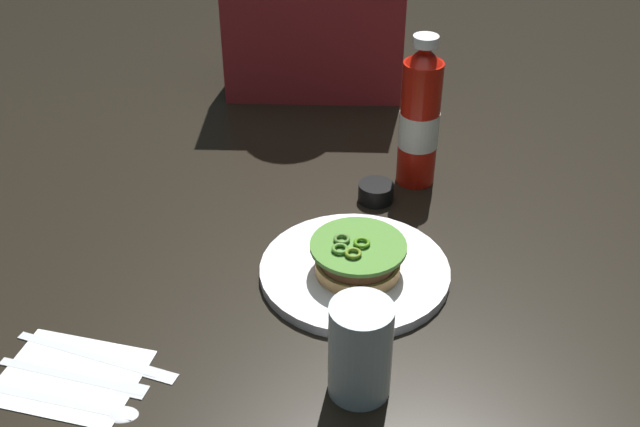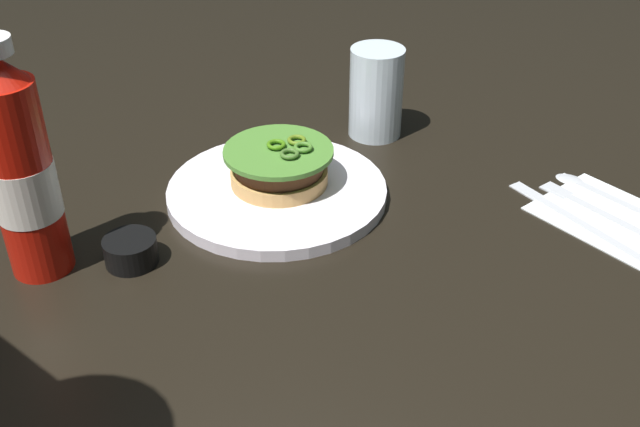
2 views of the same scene
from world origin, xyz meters
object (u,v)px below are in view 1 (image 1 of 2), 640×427
burger_sandwich (358,258)px  condiment_cup (376,192)px  spoon_utensil (77,403)px  dinner_plate (355,271)px  water_glass (360,350)px  ketchup_bottle (420,119)px  butter_knife (105,357)px  fork_utensil (85,377)px  napkin (71,376)px

burger_sandwich → condiment_cup: bearing=81.5°
burger_sandwich → spoon_utensil: (-0.32, -0.24, -0.03)m
dinner_plate → water_glass: bearing=-88.7°
ketchup_bottle → butter_knife: size_ratio=1.17×
burger_sandwich → fork_utensil: (-0.32, -0.20, -0.03)m
napkin → butter_knife: bearing=40.5°
dinner_plate → napkin: dinner_plate is taller
condiment_cup → fork_utensil: size_ratio=0.30×
napkin → water_glass: bearing=-0.9°
dinner_plate → fork_utensil: bearing=-146.6°
burger_sandwich → fork_utensil: bearing=-148.1°
water_glass → butter_knife: bearing=173.6°
dinner_plate → butter_knife: dinner_plate is taller
napkin → butter_knife: size_ratio=0.76×
dinner_plate → burger_sandwich: size_ratio=2.01×
dinner_plate → burger_sandwich: burger_sandwich is taller
napkin → spoon_utensil: size_ratio=0.82×
dinner_plate → fork_utensil: size_ratio=1.38×
spoon_utensil → fork_utensil: bearing=94.7°
fork_utensil → condiment_cup: bearing=49.0°
spoon_utensil → butter_knife: 0.07m
fork_utensil → butter_knife: 0.04m
water_glass → spoon_utensil: (-0.32, -0.04, -0.06)m
condiment_cup → fork_utensil: (-0.35, -0.41, -0.01)m
fork_utensil → ketchup_bottle: bearing=48.1°
condiment_cup → spoon_utensil: condiment_cup is taller
ketchup_bottle → spoon_utensil: ketchup_bottle is taller
burger_sandwich → spoon_utensil: size_ratio=0.66×
napkin → fork_utensil: fork_utensil is taller
water_glass → butter_knife: (-0.31, 0.03, -0.06)m
burger_sandwich → water_glass: size_ratio=1.06×
dinner_plate → spoon_utensil: size_ratio=1.32×
fork_utensil → butter_knife: bearing=65.1°
fork_utensil → butter_knife: size_ratio=0.89×
water_glass → condiment_cup: size_ratio=2.18×
burger_sandwich → butter_knife: size_ratio=0.61×
burger_sandwich → water_glass: 0.20m
dinner_plate → water_glass: (0.00, -0.21, 0.05)m
water_glass → spoon_utensil: size_ratio=0.62×
fork_utensil → napkin: bearing=166.5°
condiment_cup → fork_utensil: 0.54m
ketchup_bottle → napkin: 0.65m
napkin → fork_utensil: size_ratio=0.86×
burger_sandwich → butter_knife: (-0.31, -0.17, -0.03)m
napkin → fork_utensil: (0.02, -0.00, 0.00)m
water_glass → napkin: (-0.34, 0.01, -0.06)m
burger_sandwich → butter_knife: 0.35m
water_glass → fork_utensil: bearing=179.8°
water_glass → dinner_plate: bearing=91.3°
burger_sandwich → ketchup_bottle: size_ratio=0.52×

